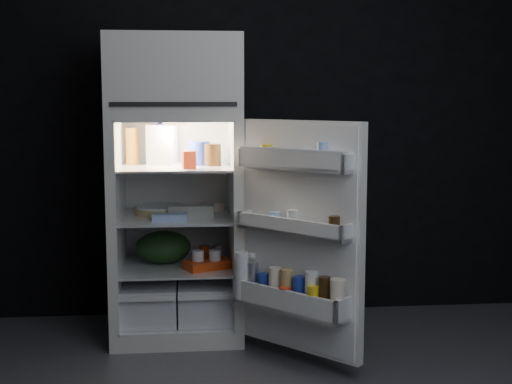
{
  "coord_description": "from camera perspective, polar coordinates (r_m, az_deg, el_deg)",
  "views": [
    {
      "loc": [
        -0.35,
        -2.94,
        1.42
      ],
      "look_at": [
        0.03,
        1.0,
        0.9
      ],
      "focal_mm": 50.0,
      "sensor_mm": 36.0,
      "label": 1
    }
  ],
  "objects": [
    {
      "name": "mayo_jar",
      "position": [
        4.26,
        -4.52,
        3.1
      ],
      "size": [
        0.16,
        0.16,
        0.14
      ],
      "primitive_type": "cylinder",
      "rotation": [
        0.0,
        0.0,
        0.37
      ],
      "color": "#1D34A1",
      "rests_on": "refrigerator"
    },
    {
      "name": "fridge_door",
      "position": [
        3.73,
        3.33,
        -4.05
      ],
      "size": [
        0.63,
        0.65,
        1.22
      ],
      "color": "white",
      "rests_on": "ground"
    },
    {
      "name": "small_can_red",
      "position": [
        4.44,
        -4.14,
        -4.87
      ],
      "size": [
        0.08,
        0.08,
        0.09
      ],
      "primitive_type": "cylinder",
      "rotation": [
        0.0,
        0.0,
        0.38
      ],
      "color": "#D94312",
      "rests_on": "refrigerator"
    },
    {
      "name": "yogurt_tray",
      "position": [
        4.22,
        -3.85,
        -5.81
      ],
      "size": [
        0.3,
        0.24,
        0.05
      ],
      "primitive_type": "cube",
      "rotation": [
        0.0,
        0.0,
        0.43
      ],
      "color": "#D94312",
      "rests_on": "refrigerator"
    },
    {
      "name": "refrigerator",
      "position": [
        4.29,
        -6.42,
        1.22
      ],
      "size": [
        0.76,
        0.71,
        1.78
      ],
      "color": "white",
      "rests_on": "ground"
    },
    {
      "name": "pie",
      "position": [
        4.36,
        -7.57,
        -1.47
      ],
      "size": [
        0.43,
        0.43,
        0.04
      ],
      "primitive_type": "cylinder",
      "rotation": [
        0.0,
        0.0,
        0.4
      ],
      "color": "tan",
      "rests_on": "refrigerator"
    },
    {
      "name": "flat_package",
      "position": [
        4.11,
        -6.91,
        -2.02
      ],
      "size": [
        0.2,
        0.11,
        0.04
      ],
      "primitive_type": "cube",
      "rotation": [
        0.0,
        0.0,
        -0.04
      ],
      "color": "#92AEE2",
      "rests_on": "refrigerator"
    },
    {
      "name": "amber_bottle",
      "position": [
        4.35,
        -9.88,
        3.63
      ],
      "size": [
        0.1,
        0.1,
        0.22
      ],
      "primitive_type": "cylinder",
      "rotation": [
        0.0,
        0.0,
        0.4
      ],
      "color": "orange",
      "rests_on": "refrigerator"
    },
    {
      "name": "egg_carton",
      "position": [
        4.22,
        -5.2,
        -1.54
      ],
      "size": [
        0.27,
        0.12,
        0.07
      ],
      "primitive_type": "cube",
      "rotation": [
        0.0,
        0.0,
        -0.06
      ],
      "color": "gray",
      "rests_on": "refrigerator"
    },
    {
      "name": "milk_jug",
      "position": [
        4.31,
        -7.52,
        3.78
      ],
      "size": [
        0.19,
        0.19,
        0.24
      ],
      "primitive_type": "cube",
      "rotation": [
        0.0,
        0.0,
        -0.3
      ],
      "color": "white",
      "rests_on": "refrigerator"
    },
    {
      "name": "wall_back",
      "position": [
        4.65,
        -1.25,
        6.62
      ],
      "size": [
        4.0,
        0.0,
        2.7
      ],
      "primitive_type": "cube",
      "color": "black",
      "rests_on": "ground"
    },
    {
      "name": "jam_jar",
      "position": [
        4.21,
        -3.49,
        2.99
      ],
      "size": [
        0.12,
        0.12,
        0.13
      ],
      "primitive_type": "cylinder",
      "rotation": [
        0.0,
        0.0,
        -0.3
      ],
      "color": "#32200E",
      "rests_on": "refrigerator"
    },
    {
      "name": "small_carton",
      "position": [
        4.05,
        -5.39,
        2.58
      ],
      "size": [
        0.08,
        0.07,
        0.1
      ],
      "primitive_type": "cube",
      "rotation": [
        0.0,
        0.0,
        0.2
      ],
      "color": "red",
      "rests_on": "refrigerator"
    },
    {
      "name": "wrapped_pkg",
      "position": [
        4.45,
        -3.56,
        -1.19
      ],
      "size": [
        0.15,
        0.14,
        0.05
      ],
      "primitive_type": "cube",
      "rotation": [
        0.0,
        0.0,
        0.33
      ],
      "color": "#F9E8CC",
      "rests_on": "refrigerator"
    },
    {
      "name": "produce_bag",
      "position": [
        4.38,
        -7.42,
        -4.39
      ],
      "size": [
        0.41,
        0.37,
        0.2
      ],
      "primitive_type": "ellipsoid",
      "rotation": [
        0.0,
        0.0,
        0.32
      ],
      "color": "#193815",
      "rests_on": "refrigerator"
    },
    {
      "name": "small_can_silver",
      "position": [
        4.48,
        -2.92,
        -4.76
      ],
      "size": [
        0.08,
        0.08,
        0.09
      ],
      "primitive_type": "cylinder",
      "rotation": [
        0.0,
        0.0,
        -0.17
      ],
      "color": "silver",
      "rests_on": "refrigerator"
    },
    {
      "name": "wall_front",
      "position": [
        1.29,
        10.25,
        4.2
      ],
      "size": [
        4.0,
        0.0,
        2.7
      ],
      "primitive_type": "cube",
      "color": "black",
      "rests_on": "ground"
    }
  ]
}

